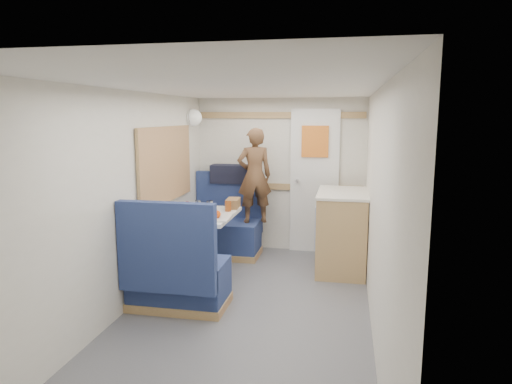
% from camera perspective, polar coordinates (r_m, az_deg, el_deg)
% --- Properties ---
extents(floor, '(4.50, 4.50, 0.00)m').
position_cam_1_polar(floor, '(4.15, -1.69, -15.81)').
color(floor, '#515156').
rests_on(floor, ground).
extents(ceiling, '(4.50, 4.50, 0.00)m').
position_cam_1_polar(ceiling, '(3.75, -1.85, 12.96)').
color(ceiling, silver).
rests_on(ceiling, wall_back).
extents(wall_back, '(2.20, 0.02, 2.00)m').
position_cam_1_polar(wall_back, '(6.01, 3.06, 2.12)').
color(wall_back, silver).
rests_on(wall_back, floor).
extents(wall_left, '(0.02, 4.50, 2.00)m').
position_cam_1_polar(wall_left, '(4.21, -16.52, -1.47)').
color(wall_left, silver).
rests_on(wall_left, floor).
extents(wall_right, '(0.02, 4.50, 2.00)m').
position_cam_1_polar(wall_right, '(3.74, 14.90, -2.75)').
color(wall_right, silver).
rests_on(wall_right, floor).
extents(oak_trim_low, '(2.15, 0.02, 0.08)m').
position_cam_1_polar(oak_trim_low, '(6.01, 3.02, 0.68)').
color(oak_trim_low, '#9B6F46').
rests_on(oak_trim_low, wall_back).
extents(oak_trim_high, '(2.15, 0.02, 0.08)m').
position_cam_1_polar(oak_trim_high, '(5.94, 3.10, 9.57)').
color(oak_trim_high, '#9B6F46').
rests_on(oak_trim_high, wall_back).
extents(side_window, '(0.04, 1.30, 0.72)m').
position_cam_1_polar(side_window, '(5.06, -11.21, 3.40)').
color(side_window, '#A3B095').
rests_on(side_window, wall_left).
extents(rear_door, '(0.62, 0.12, 1.86)m').
position_cam_1_polar(rear_door, '(5.94, 7.31, 1.69)').
color(rear_door, white).
rests_on(rear_door, wall_back).
extents(dinette_table, '(0.62, 0.92, 0.72)m').
position_cam_1_polar(dinette_table, '(5.03, -6.41, -4.42)').
color(dinette_table, white).
rests_on(dinette_table, floor).
extents(bench_far, '(0.90, 0.59, 1.05)m').
position_cam_1_polar(bench_far, '(5.90, -3.83, -4.95)').
color(bench_far, '#191B51').
rests_on(bench_far, floor).
extents(bench_near, '(0.90, 0.59, 1.05)m').
position_cam_1_polar(bench_near, '(4.33, -9.86, -10.52)').
color(bench_near, '#191B51').
rests_on(bench_near, floor).
extents(ledge, '(0.90, 0.14, 0.04)m').
position_cam_1_polar(ledge, '(6.03, -3.26, 0.98)').
color(ledge, '#9B6F46').
rests_on(ledge, bench_far).
extents(dome_light, '(0.20, 0.20, 0.20)m').
position_cam_1_polar(dome_light, '(5.82, -7.79, 9.20)').
color(dome_light, white).
rests_on(dome_light, wall_left).
extents(galley_counter, '(0.57, 0.92, 0.92)m').
position_cam_1_polar(galley_counter, '(5.36, 10.63, -4.75)').
color(galley_counter, '#9B6F46').
rests_on(galley_counter, floor).
extents(person, '(0.51, 0.43, 1.18)m').
position_cam_1_polar(person, '(5.65, -0.19, 2.06)').
color(person, brown).
rests_on(person, bench_far).
extents(duffel_bag, '(0.50, 0.26, 0.24)m').
position_cam_1_polar(duffel_bag, '(6.01, -3.25, 2.29)').
color(duffel_bag, black).
rests_on(duffel_bag, ledge).
extents(tray, '(0.31, 0.39, 0.02)m').
position_cam_1_polar(tray, '(4.74, -4.96, -3.23)').
color(tray, silver).
rests_on(tray, dinette_table).
extents(orange_fruit, '(0.08, 0.08, 0.08)m').
position_cam_1_polar(orange_fruit, '(4.69, -4.88, -2.79)').
color(orange_fruit, '#EE500A').
rests_on(orange_fruit, tray).
extents(cheese_block, '(0.13, 0.10, 0.04)m').
position_cam_1_polar(cheese_block, '(4.68, -6.63, -3.08)').
color(cheese_block, '#ECE088').
rests_on(cheese_block, tray).
extents(wine_glass, '(0.08, 0.08, 0.17)m').
position_cam_1_polar(wine_glass, '(4.84, -8.58, -1.68)').
color(wine_glass, white).
rests_on(wine_glass, dinette_table).
extents(tumbler_left, '(0.07, 0.07, 0.12)m').
position_cam_1_polar(tumbler_left, '(4.72, -10.42, -2.81)').
color(tumbler_left, white).
rests_on(tumbler_left, dinette_table).
extents(tumbler_mid, '(0.06, 0.06, 0.10)m').
position_cam_1_polar(tumbler_mid, '(5.23, -7.26, -1.62)').
color(tumbler_mid, white).
rests_on(tumbler_mid, dinette_table).
extents(tumbler_right, '(0.07, 0.07, 0.11)m').
position_cam_1_polar(tumbler_right, '(5.14, -5.78, -1.71)').
color(tumbler_right, white).
rests_on(tumbler_right, dinette_table).
extents(beer_glass, '(0.07, 0.07, 0.11)m').
position_cam_1_polar(beer_glass, '(5.09, -3.51, -1.79)').
color(beer_glass, '#8A3E14').
rests_on(beer_glass, dinette_table).
extents(pepper_grinder, '(0.04, 0.04, 0.10)m').
position_cam_1_polar(pepper_grinder, '(5.14, -6.71, -1.82)').
color(pepper_grinder, black).
rests_on(pepper_grinder, dinette_table).
extents(salt_grinder, '(0.03, 0.03, 0.08)m').
position_cam_1_polar(salt_grinder, '(4.92, -7.60, -2.45)').
color(salt_grinder, white).
rests_on(salt_grinder, dinette_table).
extents(bread_loaf, '(0.16, 0.27, 0.11)m').
position_cam_1_polar(bread_loaf, '(5.28, -2.90, -1.41)').
color(bread_loaf, olive).
rests_on(bread_loaf, dinette_table).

